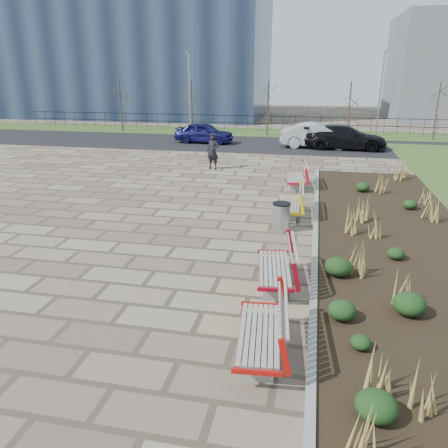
% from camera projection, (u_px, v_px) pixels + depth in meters
% --- Properties ---
extents(ground, '(120.00, 120.00, 0.00)m').
position_uv_depth(ground, '(128.00, 304.00, 9.41)').
color(ground, '#87755D').
rests_on(ground, ground).
extents(planting_bed, '(4.50, 18.00, 0.10)m').
position_uv_depth(planting_bed, '(396.00, 240.00, 12.81)').
color(planting_bed, black).
rests_on(planting_bed, ground).
extents(planting_curb, '(0.16, 18.00, 0.15)m').
position_uv_depth(planting_curb, '(315.00, 234.00, 13.25)').
color(planting_curb, gray).
rests_on(planting_curb, ground).
extents(grass_verge_far, '(80.00, 5.00, 0.04)m').
position_uv_depth(grass_verge_far, '(269.00, 133.00, 35.26)').
color(grass_verge_far, '#33511E').
rests_on(grass_verge_far, ground).
extents(road, '(80.00, 7.00, 0.02)m').
position_uv_depth(road, '(259.00, 144.00, 29.72)').
color(road, black).
rests_on(road, ground).
extents(bench_a, '(1.09, 2.18, 1.00)m').
position_uv_depth(bench_a, '(259.00, 330.00, 7.56)').
color(bench_a, '#BC110C').
rests_on(bench_a, ground).
extents(bench_b, '(1.16, 2.20, 1.00)m').
position_uv_depth(bench_b, '(274.00, 266.00, 10.06)').
color(bench_b, '#A70B1D').
rests_on(bench_b, ground).
extents(bench_c, '(0.96, 2.13, 1.00)m').
position_uv_depth(bench_c, '(289.00, 202.00, 14.90)').
color(bench_c, '#FFEC0D').
rests_on(bench_c, ground).
extents(bench_d, '(1.11, 2.18, 1.00)m').
position_uv_depth(bench_d, '(295.00, 176.00, 18.61)').
color(bench_d, red).
rests_on(bench_d, ground).
extents(litter_bin, '(0.54, 0.54, 0.89)m').
position_uv_depth(litter_bin, '(281.00, 217.00, 13.54)').
color(litter_bin, '#B2B2B7').
rests_on(litter_bin, ground).
extents(pedestrian, '(0.76, 0.61, 1.81)m').
position_uv_depth(pedestrian, '(213.00, 151.00, 22.05)').
color(pedestrian, black).
rests_on(pedestrian, ground).
extents(car_blue, '(4.16, 1.97, 1.38)m').
position_uv_depth(car_blue, '(204.00, 133.00, 30.11)').
color(car_blue, '#141353').
rests_on(car_blue, road).
extents(car_silver, '(4.82, 1.83, 1.57)m').
position_uv_depth(car_silver, '(318.00, 136.00, 28.11)').
color(car_silver, '#A9ACB1').
rests_on(car_silver, road).
extents(car_black, '(5.21, 2.22, 1.50)m').
position_uv_depth(car_black, '(345.00, 137.00, 27.71)').
color(car_black, black).
rests_on(car_black, road).
extents(tree_a, '(1.40, 1.40, 4.00)m').
position_uv_depth(tree_a, '(121.00, 106.00, 35.51)').
color(tree_a, '#4C3D2D').
rests_on(tree_a, grass_verge_far).
extents(tree_b, '(1.40, 1.40, 4.00)m').
position_uv_depth(tree_b, '(192.00, 107.00, 34.36)').
color(tree_b, '#4C3D2D').
rests_on(tree_b, grass_verge_far).
extents(tree_c, '(1.40, 1.40, 4.00)m').
position_uv_depth(tree_c, '(268.00, 108.00, 33.21)').
color(tree_c, '#4C3D2D').
rests_on(tree_c, grass_verge_far).
extents(tree_d, '(1.40, 1.40, 4.00)m').
position_uv_depth(tree_d, '(349.00, 110.00, 32.05)').
color(tree_d, '#4C3D2D').
rests_on(tree_d, grass_verge_far).
extents(tree_e, '(1.40, 1.40, 4.00)m').
position_uv_depth(tree_e, '(436.00, 111.00, 30.90)').
color(tree_e, '#4C3D2D').
rests_on(tree_e, grass_verge_far).
extents(lamp_west, '(0.24, 0.60, 6.00)m').
position_uv_depth(lamp_west, '(190.00, 94.00, 33.57)').
color(lamp_west, gray).
rests_on(lamp_west, grass_verge_far).
extents(lamp_east, '(0.24, 0.60, 6.00)m').
position_uv_depth(lamp_east, '(380.00, 96.00, 30.87)').
color(lamp_east, gray).
rests_on(lamp_east, grass_verge_far).
extents(railing_fence, '(44.00, 0.10, 1.20)m').
position_uv_depth(railing_fence, '(271.00, 123.00, 36.44)').
color(railing_fence, black).
rests_on(railing_fence, grass_verge_far).
extents(building_glass, '(40.00, 14.00, 15.00)m').
position_uv_depth(building_glass, '(84.00, 44.00, 48.10)').
color(building_glass, '#192338').
rests_on(building_glass, ground).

